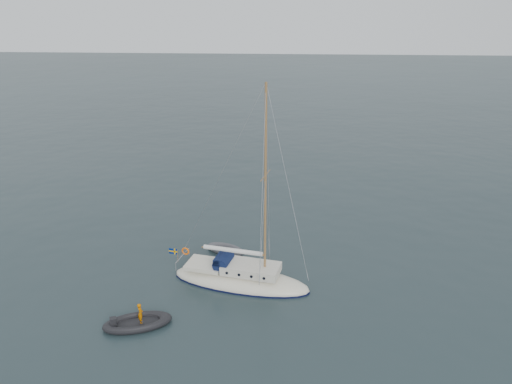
{
  "coord_description": "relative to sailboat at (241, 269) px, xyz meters",
  "views": [
    {
      "loc": [
        1.31,
        -27.41,
        15.12
      ],
      "look_at": [
        -0.95,
        0.0,
        4.9
      ],
      "focal_mm": 35.0,
      "sensor_mm": 36.0,
      "label": 1
    }
  ],
  "objects": [
    {
      "name": "rib",
      "position": [
        -4.76,
        -4.53,
        -0.72
      ],
      "size": [
        3.46,
        1.57,
        1.26
      ],
      "rotation": [
        0.0,
        0.0,
        0.37
      ],
      "color": "black",
      "rests_on": "ground"
    },
    {
      "name": "dinghy",
      "position": [
        -1.46,
        3.92,
        -0.75
      ],
      "size": [
        2.66,
        1.2,
        0.38
      ],
      "rotation": [
        0.0,
        0.0,
        -0.4
      ],
      "color": "#4B4C51",
      "rests_on": "ground"
    },
    {
      "name": "ground",
      "position": [
        1.66,
        2.17,
        -0.92
      ],
      "size": [
        300.0,
        300.0,
        0.0
      ],
      "primitive_type": "plane",
      "color": "black",
      "rests_on": "ground"
    },
    {
      "name": "sailboat",
      "position": [
        0.0,
        0.0,
        0.0
      ],
      "size": [
        8.56,
        2.57,
        12.19
      ],
      "rotation": [
        0.0,
        0.0,
        -0.19
      ],
      "color": "beige",
      "rests_on": "ground"
    }
  ]
}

